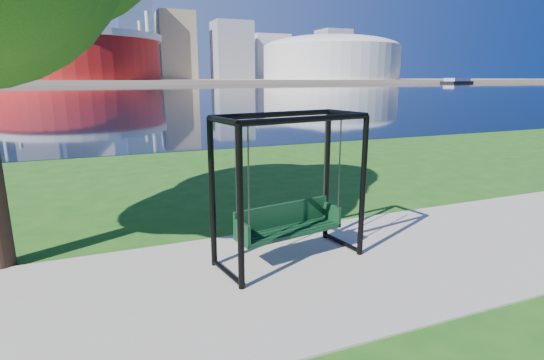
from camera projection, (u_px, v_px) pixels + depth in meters
ground at (257, 267)px, 7.18m from camera, size 900.00×900.00×0.00m
path at (268, 278)px, 6.72m from camera, size 120.00×4.00×0.03m
river at (108, 91)px, 99.09m from camera, size 900.00×180.00×0.02m
far_bank at (100, 81)px, 282.69m from camera, size 900.00×228.00×2.00m
stadium at (77, 55)px, 211.95m from camera, size 83.00×83.00×32.00m
arena at (331, 57)px, 264.39m from camera, size 84.00×84.00×26.56m
skyline at (88, 28)px, 285.00m from camera, size 392.00×66.00×96.50m
swing at (289, 192)px, 7.15m from camera, size 2.64×1.49×2.55m
barge at (457, 81)px, 242.53m from camera, size 29.31×18.18×2.86m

